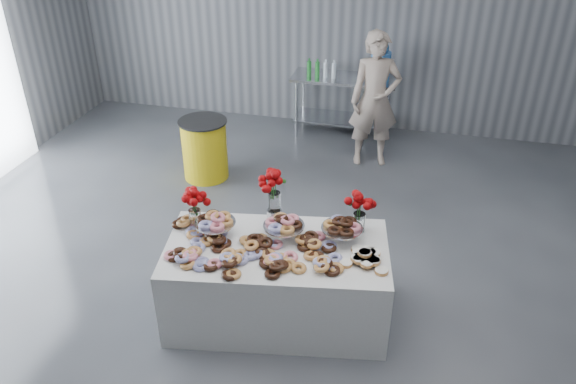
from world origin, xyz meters
The scene contains 16 objects.
ground centered at (0.00, 0.00, 0.00)m, with size 9.00×9.00×0.00m, color #3A3C42.
room_walls centered at (-0.27, 0.07, 2.64)m, with size 8.04×9.04×4.02m.
display_table centered at (0.26, 0.07, 0.38)m, with size 1.90×1.00×0.75m, color white.
prep_table centered at (0.22, 4.10, 0.62)m, with size 1.50×0.60×0.90m.
donut_mounds centered at (0.26, 0.02, 0.80)m, with size 1.80×0.80×0.09m, color #DA9750, non-canonical shape.
cake_stand_left centered at (-0.30, 0.13, 0.89)m, with size 0.36×0.36×0.17m.
cake_stand_mid centered at (0.29, 0.22, 0.89)m, with size 0.36×0.36×0.17m.
cake_stand_right centered at (0.78, 0.30, 0.89)m, with size 0.36×0.36×0.17m.
danish_pile centered at (1.03, 0.04, 0.81)m, with size 0.48×0.48×0.11m, color white, non-canonical shape.
bouquet_left centered at (-0.52, 0.19, 1.05)m, with size 0.26×0.26×0.42m.
bouquet_right centered at (0.90, 0.48, 1.05)m, with size 0.26×0.26×0.42m.
bouquet_center centered at (0.16, 0.40, 1.13)m, with size 0.26×0.26×0.57m.
water_jug centered at (0.72, 4.10, 1.15)m, with size 0.28×0.28×0.55m.
drink_bottles centered at (-0.10, 4.00, 1.04)m, with size 0.54×0.08×0.27m, color #268C33, non-canonical shape.
person centered at (0.74, 3.31, 0.90)m, with size 0.65×0.43×1.79m, color #CC8C93.
trash_barrel centered at (-1.30, 2.37, 0.40)m, with size 0.62×0.62×0.79m.
Camera 1 is at (1.27, -3.66, 3.58)m, focal length 35.00 mm.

